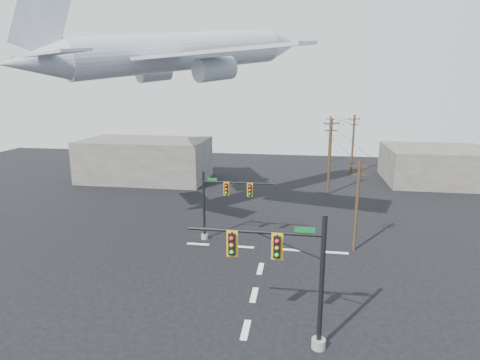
% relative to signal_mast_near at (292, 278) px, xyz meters
% --- Properties ---
extents(ground, '(120.00, 120.00, 0.00)m').
position_rel_signal_mast_near_xyz_m(ground, '(-2.58, 1.05, -4.04)').
color(ground, black).
rests_on(ground, ground).
extents(lane_markings, '(14.00, 21.20, 0.01)m').
position_rel_signal_mast_near_xyz_m(lane_markings, '(-2.58, 6.38, -4.03)').
color(lane_markings, white).
rests_on(lane_markings, ground).
extents(signal_mast_near, '(7.37, 0.83, 7.51)m').
position_rel_signal_mast_near_xyz_m(signal_mast_near, '(0.00, 0.00, 0.00)').
color(signal_mast_near, gray).
rests_on(signal_mast_near, ground).
extents(signal_mast_far, '(6.60, 0.70, 6.36)m').
position_rel_signal_mast_near_xyz_m(signal_mast_far, '(-6.92, 14.32, -0.60)').
color(signal_mast_far, gray).
rests_on(signal_mast_far, ground).
extents(utility_pole_a, '(1.57, 0.30, 7.85)m').
position_rel_signal_mast_near_xyz_m(utility_pole_a, '(4.94, 13.85, 0.07)').
color(utility_pole_a, '#40291B').
rests_on(utility_pole_a, ground).
extents(utility_pole_b, '(1.97, 0.41, 9.74)m').
position_rel_signal_mast_near_xyz_m(utility_pole_b, '(3.74, 31.97, 1.06)').
color(utility_pole_b, '#40291B').
rests_on(utility_pole_b, ground).
extents(utility_pole_c, '(1.78, 0.90, 9.29)m').
position_rel_signal_mast_near_xyz_m(utility_pole_c, '(7.98, 44.56, 0.82)').
color(utility_pole_c, '#40291B').
rests_on(utility_pole_c, ground).
extents(utility_pole_d, '(1.72, 0.29, 8.29)m').
position_rel_signal_mast_near_xyz_m(utility_pole_d, '(5.06, 54.87, 0.30)').
color(utility_pole_d, '#40291B').
rests_on(utility_pole_d, ground).
extents(power_lines, '(6.00, 41.02, 0.71)m').
position_rel_signal_mast_near_xyz_m(power_lines, '(5.37, 34.56, 4.32)').
color(power_lines, black).
extents(airliner, '(26.13, 27.55, 8.40)m').
position_rel_signal_mast_near_xyz_m(airliner, '(-11.38, 19.67, 12.77)').
color(airliner, silver).
extents(building_left, '(18.00, 10.00, 6.00)m').
position_rel_signal_mast_near_xyz_m(building_left, '(-22.58, 36.05, -1.04)').
color(building_left, slate).
rests_on(building_left, ground).
extents(building_right, '(14.00, 12.00, 5.00)m').
position_rel_signal_mast_near_xyz_m(building_right, '(19.42, 41.05, -1.54)').
color(building_right, slate).
rests_on(building_right, ground).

